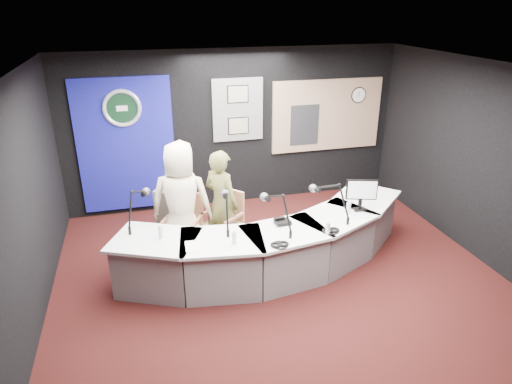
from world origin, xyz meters
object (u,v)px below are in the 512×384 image
object	(u,v)px
broadcast_desk	(271,245)
person_woman	(222,203)
armchair_right	(222,221)
person_man	(181,202)
armchair_left	(183,231)

from	to	relation	value
broadcast_desk	person_woman	world-z (taller)	person_woman
armchair_right	person_man	distance (m)	0.68
person_woman	armchair_left	bearing A→B (deg)	51.55
armchair_right	armchair_left	bearing A→B (deg)	-130.43
broadcast_desk	person_woman	distance (m)	0.96
armchair_right	person_man	size ratio (longest dim) A/B	0.59
armchair_left	person_man	distance (m)	0.46
armchair_left	broadcast_desk	bearing A→B (deg)	-1.29
armchair_left	armchair_right	size ratio (longest dim) A/B	0.82
person_woman	person_man	bearing A→B (deg)	51.55
armchair_left	armchair_right	world-z (taller)	armchair_right
broadcast_desk	armchair_left	bearing A→B (deg)	150.60
person_woman	armchair_right	bearing A→B (deg)	-0.00
person_man	person_woman	xyz separation A→B (m)	(0.58, -0.00, -0.08)
armchair_left	person_man	world-z (taller)	person_man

